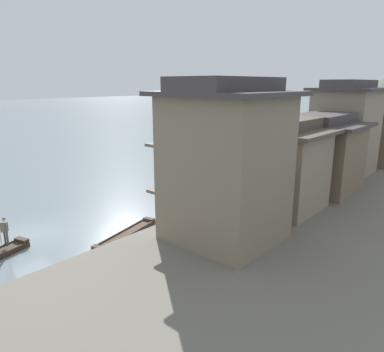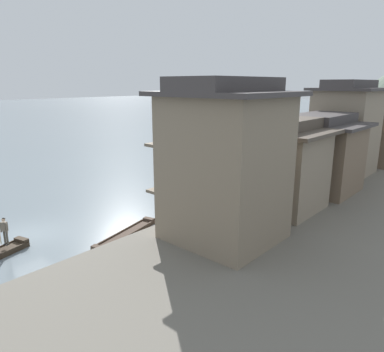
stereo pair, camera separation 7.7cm
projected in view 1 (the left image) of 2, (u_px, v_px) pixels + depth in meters
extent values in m
plane|color=slate|center=(28.00, 235.00, 22.44)|extent=(400.00, 400.00, 0.00)
cube|color=#33281E|center=(22.00, 240.00, 20.92)|extent=(0.93, 0.57, 0.22)
cube|color=black|center=(8.00, 245.00, 20.01)|extent=(0.18, 0.24, 0.05)
cylinder|color=#4C473D|center=(7.00, 238.00, 19.95)|extent=(0.11, 0.11, 0.78)
cube|color=black|center=(5.00, 244.00, 20.07)|extent=(0.18, 0.24, 0.05)
cylinder|color=#4C473D|center=(5.00, 237.00, 20.00)|extent=(0.11, 0.11, 0.78)
cube|color=#665B4C|center=(5.00, 227.00, 19.81)|extent=(0.37, 0.31, 0.52)
cylinder|color=#665B4C|center=(7.00, 229.00, 19.71)|extent=(0.08, 0.08, 0.56)
cylinder|color=#665B4C|center=(1.00, 228.00, 19.84)|extent=(0.08, 0.08, 0.56)
sphere|color=#DBB28E|center=(4.00, 220.00, 19.71)|extent=(0.20, 0.20, 0.20)
sphere|color=black|center=(4.00, 219.00, 19.71)|extent=(0.18, 0.18, 0.18)
cube|color=#33281E|center=(325.00, 146.00, 53.82)|extent=(3.36, 3.72, 0.28)
cube|color=#33281E|center=(329.00, 146.00, 51.96)|extent=(0.93, 0.86, 0.25)
cube|color=#33281E|center=(321.00, 142.00, 55.55)|extent=(0.93, 0.86, 0.25)
cube|color=#33281E|center=(328.00, 145.00, 53.76)|extent=(2.32, 2.74, 0.08)
cube|color=#33281E|center=(322.00, 145.00, 53.79)|extent=(2.32, 2.74, 0.08)
cube|color=brown|center=(313.00, 164.00, 41.84)|extent=(1.69, 4.27, 0.27)
cube|color=brown|center=(322.00, 159.00, 42.94)|extent=(0.95, 0.51, 0.25)
cube|color=brown|center=(303.00, 164.00, 40.61)|extent=(0.95, 0.51, 0.25)
cube|color=brown|center=(309.00, 162.00, 42.15)|extent=(0.70, 3.62, 0.08)
cube|color=brown|center=(316.00, 163.00, 41.45)|extent=(0.70, 3.62, 0.08)
cube|color=#232326|center=(362.00, 141.00, 58.00)|extent=(1.54, 5.43, 0.24)
cube|color=#232326|center=(368.00, 138.00, 59.64)|extent=(1.04, 0.44, 0.22)
cube|color=#232326|center=(355.00, 142.00, 56.25)|extent=(1.04, 0.44, 0.22)
cube|color=#232326|center=(358.00, 140.00, 58.33)|extent=(0.46, 4.85, 0.08)
cube|color=#232326|center=(365.00, 141.00, 57.60)|extent=(0.46, 4.85, 0.08)
cube|color=#33281E|center=(282.00, 176.00, 36.32)|extent=(2.07, 5.45, 0.22)
cube|color=#33281E|center=(288.00, 169.00, 38.40)|extent=(0.93, 0.53, 0.20)
cube|color=#33281E|center=(274.00, 180.00, 34.13)|extent=(0.93, 0.53, 0.20)
cube|color=#33281E|center=(277.00, 174.00, 36.49)|extent=(1.10, 4.78, 0.08)
cube|color=#33281E|center=(286.00, 175.00, 36.07)|extent=(1.10, 4.78, 0.08)
cube|color=brown|center=(202.00, 184.00, 33.54)|extent=(1.36, 3.60, 0.21)
cube|color=brown|center=(189.00, 185.00, 32.40)|extent=(1.03, 0.43, 0.19)
cube|color=brown|center=(213.00, 179.00, 34.58)|extent=(1.03, 0.43, 0.19)
cube|color=brown|center=(206.00, 183.00, 33.15)|extent=(0.29, 3.03, 0.08)
cube|color=brown|center=(198.00, 181.00, 33.86)|extent=(0.29, 3.03, 0.08)
cube|color=brown|center=(320.00, 157.00, 45.85)|extent=(1.33, 3.80, 0.20)
cube|color=brown|center=(327.00, 154.00, 46.89)|extent=(0.81, 0.46, 0.18)
cube|color=brown|center=(313.00, 157.00, 44.72)|extent=(0.81, 0.46, 0.18)
cube|color=brown|center=(318.00, 155.00, 46.10)|extent=(0.49, 3.20, 0.08)
cube|color=brown|center=(323.00, 156.00, 45.54)|extent=(0.49, 3.20, 0.08)
ellipsoid|color=brown|center=(320.00, 154.00, 45.78)|extent=(0.90, 1.16, 0.42)
cube|color=#232326|center=(341.00, 136.00, 64.15)|extent=(4.91, 4.31, 0.28)
cube|color=#232326|center=(334.00, 132.00, 66.55)|extent=(0.89, 0.98, 0.25)
cube|color=#232326|center=(350.00, 136.00, 61.61)|extent=(0.89, 0.98, 0.25)
cube|color=#232326|center=(339.00, 135.00, 64.03)|extent=(3.89, 3.22, 0.08)
cube|color=#232326|center=(344.00, 135.00, 64.18)|extent=(3.89, 3.22, 0.08)
cube|color=#423328|center=(126.00, 235.00, 22.29)|extent=(2.03, 5.31, 0.18)
cube|color=#423328|center=(149.00, 219.00, 24.36)|extent=(0.82, 0.53, 0.17)
cube|color=#423328|center=(98.00, 248.00, 20.14)|extent=(0.82, 0.53, 0.17)
cube|color=#423328|center=(121.00, 232.00, 22.43)|extent=(1.17, 4.65, 0.08)
cube|color=#423328|center=(131.00, 234.00, 22.08)|extent=(1.17, 4.65, 0.08)
cube|color=#7F705B|center=(225.00, 170.00, 19.30)|extent=(5.60, 5.24, 7.80)
cube|color=brown|center=(183.00, 183.00, 21.65)|extent=(0.70, 5.24, 0.16)
cube|color=brown|center=(182.00, 140.00, 21.00)|extent=(0.70, 5.24, 0.16)
cube|color=#3D3838|center=(227.00, 94.00, 18.29)|extent=(6.50, 6.14, 0.24)
cube|color=#3D3838|center=(227.00, 84.00, 18.17)|extent=(3.36, 6.14, 0.70)
cube|color=gray|center=(280.00, 171.00, 24.57)|extent=(5.22, 4.93, 5.20)
cube|color=#6E6151|center=(244.00, 165.00, 26.47)|extent=(0.70, 4.93, 0.16)
cube|color=#4C4238|center=(283.00, 131.00, 23.88)|extent=(6.12, 5.83, 0.24)
cube|color=#4C4238|center=(283.00, 124.00, 23.77)|extent=(3.13, 5.83, 0.70)
cube|color=#75604C|center=(319.00, 158.00, 28.77)|extent=(5.66, 5.25, 5.20)
cube|color=brown|center=(283.00, 153.00, 30.81)|extent=(0.70, 5.25, 0.16)
cube|color=#3D3838|center=(322.00, 124.00, 28.08)|extent=(6.56, 6.15, 0.24)
cube|color=#3D3838|center=(323.00, 118.00, 27.97)|extent=(3.40, 6.15, 0.70)
cube|color=gray|center=(345.00, 133.00, 33.64)|extent=(4.74, 6.13, 7.80)
cube|color=#6E6151|center=(316.00, 144.00, 35.72)|extent=(0.70, 6.13, 0.16)
cube|color=#6E6151|center=(318.00, 117.00, 35.06)|extent=(0.70, 6.13, 0.16)
cube|color=#3D3838|center=(350.00, 89.00, 32.63)|extent=(5.64, 7.03, 0.24)
cube|color=#3D3838|center=(350.00, 84.00, 32.51)|extent=(2.84, 7.03, 0.70)
cube|color=#75604C|center=(371.00, 138.00, 39.49)|extent=(5.21, 6.88, 5.20)
cube|color=brown|center=(344.00, 135.00, 41.39)|extent=(0.70, 6.88, 0.16)
cube|color=#2D2D33|center=(374.00, 113.00, 38.81)|extent=(6.11, 7.78, 0.24)
cube|color=#2D2D33|center=(375.00, 108.00, 38.69)|extent=(3.12, 7.78, 0.70)
cube|color=gray|center=(376.00, 109.00, 74.41)|extent=(26.75, 2.40, 0.60)
cylinder|color=gray|center=(336.00, 117.00, 80.11)|extent=(1.80, 1.80, 3.72)
cube|color=gray|center=(378.00, 106.00, 74.97)|extent=(26.75, 0.30, 0.70)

